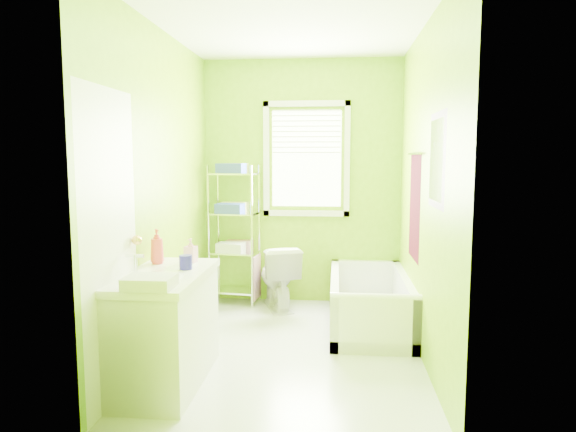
# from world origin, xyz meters

# --- Properties ---
(ground) EXTENTS (2.90, 2.90, 0.00)m
(ground) POSITION_xyz_m (0.00, 0.00, 0.00)
(ground) COLOR silver
(ground) RESTS_ON ground
(room_envelope) EXTENTS (2.14, 2.94, 2.62)m
(room_envelope) POSITION_xyz_m (0.00, 0.00, 1.55)
(room_envelope) COLOR #78AA08
(room_envelope) RESTS_ON ground
(window) EXTENTS (0.92, 0.05, 1.22)m
(window) POSITION_xyz_m (0.05, 1.42, 1.61)
(window) COLOR white
(window) RESTS_ON ground
(door) EXTENTS (0.09, 0.80, 2.00)m
(door) POSITION_xyz_m (-1.04, -1.00, 1.00)
(door) COLOR white
(door) RESTS_ON ground
(right_wall_decor) EXTENTS (0.04, 1.48, 1.17)m
(right_wall_decor) POSITION_xyz_m (1.04, -0.02, 1.32)
(right_wall_decor) COLOR #400712
(right_wall_decor) RESTS_ON ground
(bathtub) EXTENTS (0.72, 1.54, 0.50)m
(bathtub) POSITION_xyz_m (0.69, 0.64, 0.16)
(bathtub) COLOR white
(bathtub) RESTS_ON ground
(toilet) EXTENTS (0.57, 0.74, 0.67)m
(toilet) POSITION_xyz_m (-0.23, 1.14, 0.33)
(toilet) COLOR white
(toilet) RESTS_ON ground
(vanity) EXTENTS (0.54, 1.05, 1.04)m
(vanity) POSITION_xyz_m (-0.80, -0.72, 0.42)
(vanity) COLOR silver
(vanity) RESTS_ON ground
(wire_shelf_unit) EXTENTS (0.54, 0.43, 1.51)m
(wire_shelf_unit) POSITION_xyz_m (-0.70, 1.29, 0.91)
(wire_shelf_unit) COLOR silver
(wire_shelf_unit) RESTS_ON ground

